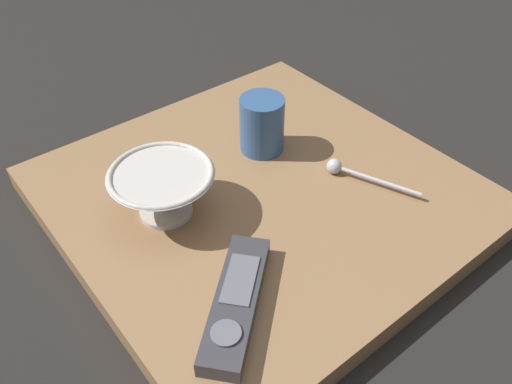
{
  "coord_description": "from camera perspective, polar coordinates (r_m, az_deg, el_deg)",
  "views": [
    {
      "loc": [
        0.39,
        0.48,
        0.57
      ],
      "look_at": [
        0.03,
        0.02,
        0.06
      ],
      "focal_mm": 37.07,
      "sensor_mm": 36.0,
      "label": 1
    }
  ],
  "objects": [
    {
      "name": "coffee_mug",
      "position": [
        0.87,
        0.64,
        7.29
      ],
      "size": [
        0.07,
        0.07,
        0.09
      ],
      "color": "#33598C",
      "rests_on": "table"
    },
    {
      "name": "teaspoon",
      "position": [
        0.84,
        9.55,
        2.4
      ],
      "size": [
        0.07,
        0.14,
        0.02
      ],
      "color": "silver",
      "rests_on": "table"
    },
    {
      "name": "ground_plane",
      "position": [
        0.84,
        0.5,
        -1.42
      ],
      "size": [
        6.0,
        6.0,
        0.0
      ],
      "primitive_type": "plane",
      "color": "black"
    },
    {
      "name": "tv_remote_near",
      "position": [
        0.65,
        -2.15,
        -11.73
      ],
      "size": [
        0.18,
        0.17,
        0.03
      ],
      "color": "#38383D",
      "rests_on": "table"
    },
    {
      "name": "table",
      "position": [
        0.83,
        0.5,
        -0.46
      ],
      "size": [
        0.58,
        0.58,
        0.04
      ],
      "color": "#936D47",
      "rests_on": "ground"
    },
    {
      "name": "cereal_bowl",
      "position": [
        0.76,
        -9.98,
        0.18
      ],
      "size": [
        0.15,
        0.15,
        0.08
      ],
      "color": "beige",
      "rests_on": "table"
    }
  ]
}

